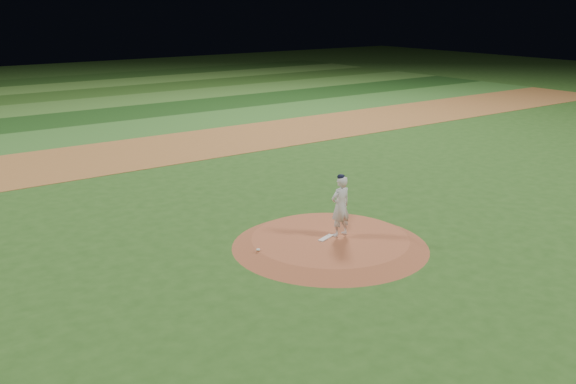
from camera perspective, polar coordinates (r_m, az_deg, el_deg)
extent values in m
plane|color=#28521A|center=(18.07, 3.75, -4.82)|extent=(120.00, 120.00, 0.00)
cube|color=#9A6230|center=(29.71, -13.76, 3.34)|extent=(70.00, 6.00, 0.02)
cube|color=#336A26|center=(34.77, -17.29, 4.96)|extent=(70.00, 5.00, 0.02)
cube|color=#183F14|center=(39.47, -19.70, 6.05)|extent=(70.00, 5.00, 0.02)
cube|color=#3C6D27|center=(44.23, -21.61, 6.91)|extent=(70.00, 5.00, 0.02)
cube|color=#274E19|center=(49.04, -23.15, 7.59)|extent=(70.00, 5.00, 0.02)
cone|color=#A25232|center=(18.02, 3.75, -4.45)|extent=(5.50, 5.50, 0.25)
cube|color=silver|center=(17.92, 3.39, -4.09)|extent=(0.61, 0.34, 0.03)
ellipsoid|color=silver|center=(17.03, -2.67, -5.14)|extent=(0.11, 0.11, 0.06)
imported|color=silver|center=(17.88, 4.68, -1.27)|extent=(0.64, 0.43, 1.73)
ellipsoid|color=black|center=(17.64, 4.75, 1.35)|extent=(0.22, 0.22, 0.15)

